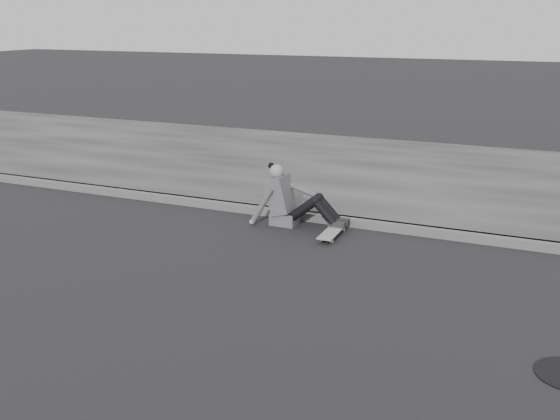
# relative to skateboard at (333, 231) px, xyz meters

# --- Properties ---
(ground) EXTENTS (80.00, 80.00, 0.00)m
(ground) POSITION_rel_skateboard_xyz_m (-1.09, -2.05, -0.07)
(ground) COLOR black
(ground) RESTS_ON ground
(curb) EXTENTS (24.00, 0.16, 0.12)m
(curb) POSITION_rel_skateboard_xyz_m (-1.09, 0.53, -0.01)
(curb) COLOR #555555
(curb) RESTS_ON ground
(sidewalk) EXTENTS (24.00, 6.00, 0.12)m
(sidewalk) POSITION_rel_skateboard_xyz_m (-1.09, 3.55, -0.01)
(sidewalk) COLOR #393939
(sidewalk) RESTS_ON ground
(skateboard) EXTENTS (0.20, 0.78, 0.09)m
(skateboard) POSITION_rel_skateboard_xyz_m (0.00, 0.00, 0.00)
(skateboard) COLOR #999994
(skateboard) RESTS_ON ground
(seated_woman) EXTENTS (1.38, 0.46, 0.88)m
(seated_woman) POSITION_rel_skateboard_xyz_m (-0.73, 0.25, 0.29)
(seated_woman) COLOR #4E4E51
(seated_woman) RESTS_ON ground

